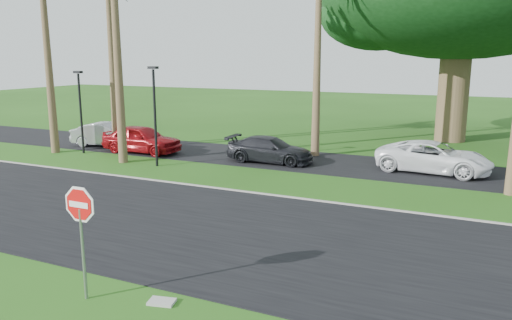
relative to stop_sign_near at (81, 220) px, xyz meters
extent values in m
plane|color=#1F4912|center=(-0.50, 3.00, -1.77)|extent=(120.00, 120.00, 0.00)
cube|color=black|center=(-0.50, 5.00, -1.76)|extent=(120.00, 8.00, 0.02)
cube|color=black|center=(-0.50, 15.50, -1.76)|extent=(120.00, 5.00, 0.02)
cube|color=gray|center=(-0.50, 9.05, -1.74)|extent=(120.00, 0.12, 0.06)
cylinder|color=gray|center=(0.00, 0.00, -0.77)|extent=(0.07, 0.07, 2.00)
cylinder|color=white|center=(0.00, 0.00, 0.33)|extent=(1.05, 0.02, 1.05)
cylinder|color=red|center=(0.00, 0.00, 0.33)|extent=(0.90, 0.02, 0.90)
cube|color=white|center=(0.00, 0.00, 0.33)|extent=(0.50, 0.02, 0.12)
cone|color=brown|center=(-13.50, 12.00, 3.48)|extent=(0.44, 0.44, 10.50)
cone|color=brown|center=(-11.00, 14.00, 2.73)|extent=(0.44, 0.44, 9.00)
cone|color=brown|center=(-8.50, 11.50, 3.98)|extent=(0.44, 0.44, 11.50)
cone|color=brown|center=(-0.50, 17.00, 2.98)|extent=(0.44, 0.44, 9.50)
cylinder|color=brown|center=(5.50, 25.00, 1.23)|extent=(1.80, 1.80, 6.00)
cylinder|color=black|center=(-12.00, 12.50, 0.33)|extent=(0.12, 0.12, 4.20)
cube|color=black|center=(-12.00, 12.50, 2.51)|extent=(0.45, 0.25, 0.12)
cylinder|color=black|center=(-6.50, 11.50, 0.48)|extent=(0.12, 0.12, 4.50)
cube|color=black|center=(-6.50, 11.50, 2.81)|extent=(0.45, 0.25, 0.12)
imported|color=#9DA0A4|center=(-12.07, 14.52, -1.10)|extent=(4.29, 2.10, 1.35)
imported|color=maroon|center=(-9.17, 13.86, -1.03)|extent=(4.38, 1.82, 1.48)
imported|color=black|center=(-1.98, 14.49, -1.16)|extent=(4.32, 1.87, 1.24)
imported|color=white|center=(5.48, 15.56, -1.09)|extent=(5.10, 2.67, 1.37)
cube|color=#A0A199|center=(1.58, 0.51, -1.74)|extent=(0.61, 0.46, 0.06)
camera|label=1|loc=(7.45, -7.40, 3.32)|focal=35.00mm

